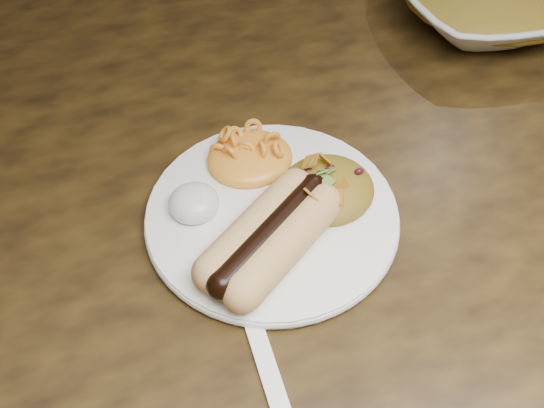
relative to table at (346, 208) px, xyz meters
name	(u,v)px	position (x,y,z in m)	size (l,w,h in m)	color
table	(346,208)	(0.00, 0.00, 0.00)	(1.60, 0.90, 0.75)	#4A3413
plate	(272,215)	(-0.11, -0.06, 0.10)	(0.23, 0.23, 0.01)	white
hotdog	(270,236)	(-0.12, -0.10, 0.12)	(0.12, 0.13, 0.03)	#EFA578
mac_and_cheese	(249,149)	(-0.11, 0.01, 0.12)	(0.08, 0.08, 0.03)	yellow
sour_cream	(193,199)	(-0.18, -0.03, 0.12)	(0.05, 0.05, 0.03)	white
taco_salad	(327,183)	(-0.05, -0.06, 0.12)	(0.09, 0.08, 0.04)	#9E3E17
fork	(266,364)	(-0.16, -0.20, 0.09)	(0.02, 0.14, 0.00)	white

